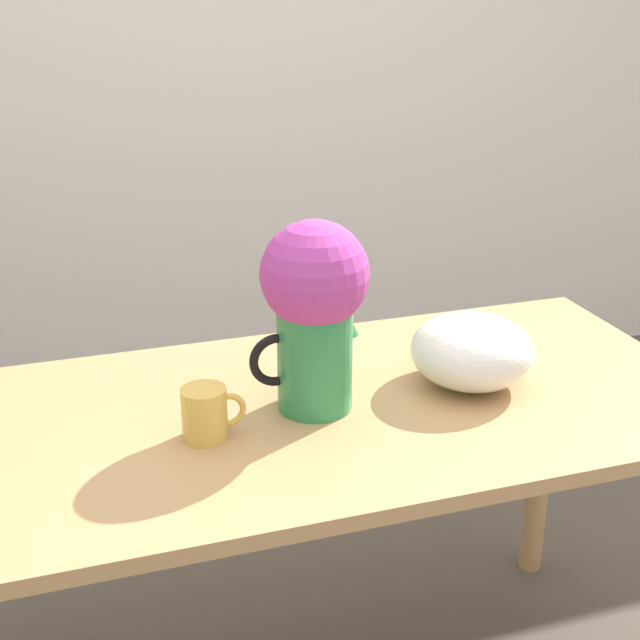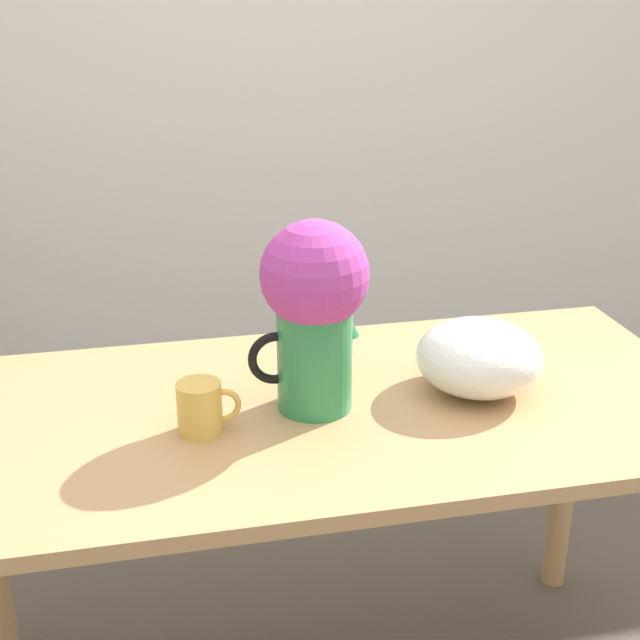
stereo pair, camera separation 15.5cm
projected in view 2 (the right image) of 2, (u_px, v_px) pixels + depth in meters
The scene contains 5 objects.
wall_back at pixel (259, 50), 3.07m from camera, with size 8.00×0.05×2.60m.
table at pixel (324, 452), 1.77m from camera, with size 1.55×0.75×0.78m.
flower_vase at pixel (314, 302), 1.64m from camera, with size 0.23×0.20×0.37m.
coffee_mug at pixel (201, 408), 1.61m from camera, with size 0.12×0.08×0.10m.
white_bowl at pixel (479, 357), 1.76m from camera, with size 0.25×0.25×0.15m.
Camera 2 is at (-0.48, -1.30, 1.58)m, focal length 50.00 mm.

